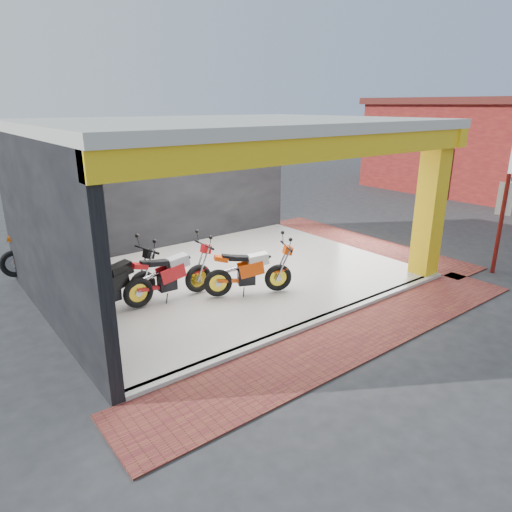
{
  "coord_description": "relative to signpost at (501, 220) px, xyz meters",
  "views": [
    {
      "loc": [
        -5.88,
        -6.53,
        4.0
      ],
      "look_at": [
        -0.19,
        0.82,
        0.9
      ],
      "focal_mm": 32.0,
      "sensor_mm": 36.0,
      "label": 1
    }
  ],
  "objects": [
    {
      "name": "header_beam_front",
      "position": [
        -5.34,
        0.7,
        1.95
      ],
      "size": [
        8.4,
        0.3,
        0.4
      ],
      "primitive_type": "cube",
      "color": "yellow",
      "rests_on": "corner_column"
    },
    {
      "name": "moto_row_b",
      "position": [
        -7.73,
        3.51,
        -0.59
      ],
      "size": [
        2.25,
        1.18,
        1.31
      ],
      "primitive_type": null,
      "rotation": [
        0.0,
        0.0,
        0.19
      ],
      "color": "black",
      "rests_on": "showroom_floor"
    },
    {
      "name": "back_wall",
      "position": [
        -5.34,
        6.8,
        0.4
      ],
      "size": [
        8.2,
        0.2,
        3.5
      ],
      "primitive_type": "cube",
      "color": "black",
      "rests_on": "ground"
    },
    {
      "name": "left_wall",
      "position": [
        -9.44,
        3.7,
        0.4
      ],
      "size": [
        0.2,
        6.2,
        3.5
      ],
      "primitive_type": "cube",
      "color": "black",
      "rests_on": "ground"
    },
    {
      "name": "signpost",
      "position": [
        0.0,
        0.0,
        0.0
      ],
      "size": [
        0.12,
        0.33,
        2.46
      ],
      "rotation": [
        0.0,
        0.0,
        0.3
      ],
      "color": "maroon",
      "rests_on": "ground"
    },
    {
      "name": "paver_right",
      "position": [
        -0.54,
        3.7,
        -1.33
      ],
      "size": [
        1.4,
        7.0,
        0.03
      ],
      "primitive_type": "cube",
      "color": "brown",
      "rests_on": "ground"
    },
    {
      "name": "floor_kerb",
      "position": [
        -5.34,
        0.68,
        -1.3
      ],
      "size": [
        8.0,
        0.2,
        0.1
      ],
      "primitive_type": "cube",
      "color": "silver",
      "rests_on": "ground"
    },
    {
      "name": "moto_row_a",
      "position": [
        -6.59,
        3.18,
        -0.61
      ],
      "size": [
        2.12,
        0.84,
        1.28
      ],
      "primitive_type": null,
      "rotation": [
        0.0,
        0.0,
        -0.03
      ],
      "color": "red",
      "rests_on": "showroom_floor"
    },
    {
      "name": "showroom_ceiling",
      "position": [
        -5.34,
        3.7,
        2.25
      ],
      "size": [
        8.4,
        6.4,
        0.2
      ],
      "primitive_type": "cube",
      "color": "beige",
      "rests_on": "corner_column"
    },
    {
      "name": "ground",
      "position": [
        -5.34,
        1.7,
        -1.35
      ],
      "size": [
        80.0,
        80.0,
        0.0
      ],
      "primitive_type": "plane",
      "color": "#2D2D30",
      "rests_on": "ground"
    },
    {
      "name": "paver_front",
      "position": [
        -5.34,
        -0.1,
        -1.33
      ],
      "size": [
        9.0,
        1.4,
        0.03
      ],
      "primitive_type": "cube",
      "color": "brown",
      "rests_on": "ground"
    },
    {
      "name": "header_beam_right",
      "position": [
        -1.34,
        3.7,
        1.95
      ],
      "size": [
        0.3,
        6.4,
        0.4
      ],
      "primitive_type": "cube",
      "color": "yellow",
      "rests_on": "corner_column"
    },
    {
      "name": "corner_column",
      "position": [
        -1.59,
        0.95,
        0.4
      ],
      "size": [
        0.5,
        0.5,
        3.5
      ],
      "primitive_type": "cube",
      "color": "yellow",
      "rests_on": "ground"
    },
    {
      "name": "showroom_floor",
      "position": [
        -5.34,
        3.7,
        -1.3
      ],
      "size": [
        8.0,
        6.0,
        0.1
      ],
      "primitive_type": "cube",
      "color": "silver",
      "rests_on": "ground"
    },
    {
      "name": "moto_row_d",
      "position": [
        -8.14,
        6.2,
        -0.57
      ],
      "size": [
        2.36,
        1.38,
        1.36
      ],
      "primitive_type": null,
      "rotation": [
        0.0,
        0.0,
        -0.27
      ],
      "color": "#FC610A",
      "rests_on": "showroom_floor"
    },
    {
      "name": "moto_hero",
      "position": [
        -5.18,
        2.18,
        -0.63
      ],
      "size": [
        2.16,
        1.51,
        1.24
      ],
      "primitive_type": null,
      "rotation": [
        0.0,
        0.0,
        -0.42
      ],
      "color": "#F7490A",
      "rests_on": "showroom_floor"
    }
  ]
}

